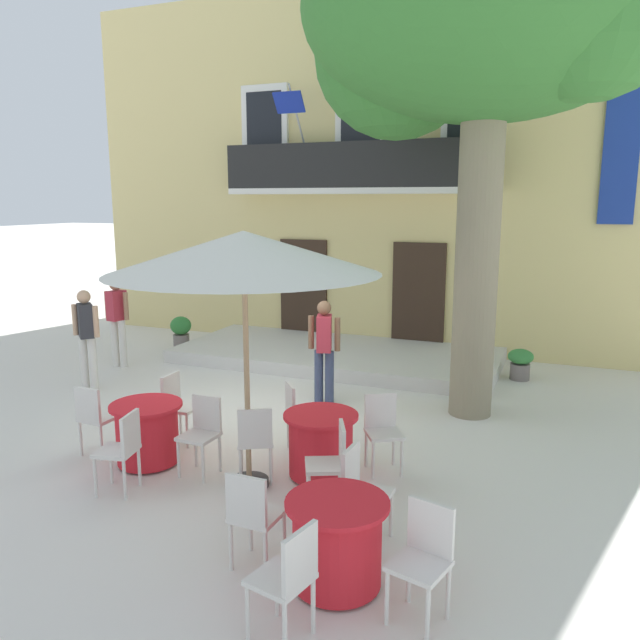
# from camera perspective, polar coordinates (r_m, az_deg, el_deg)

# --- Properties ---
(ground_plane) EXTENTS (120.00, 120.00, 0.00)m
(ground_plane) POSITION_cam_1_polar(r_m,az_deg,el_deg) (9.15, -5.78, -9.25)
(ground_plane) COLOR silver
(building_facade) EXTENTS (13.00, 5.09, 7.50)m
(building_facade) POSITION_cam_1_polar(r_m,az_deg,el_deg) (15.15, 6.21, 13.20)
(building_facade) COLOR #DBC67F
(building_facade) RESTS_ON ground
(entrance_step_platform) EXTENTS (6.26, 2.78, 0.25)m
(entrance_step_platform) POSITION_cam_1_polar(r_m,az_deg,el_deg) (12.31, 1.56, -3.25)
(entrance_step_platform) COLOR silver
(entrance_step_platform) RESTS_ON ground
(plane_tree) EXTENTS (5.25, 4.61, 7.27)m
(plane_tree) POSITION_cam_1_polar(r_m,az_deg,el_deg) (9.51, 14.83, 25.42)
(plane_tree) COLOR #7F755B
(plane_tree) RESTS_ON ground
(cafe_table_near_tree) EXTENTS (0.86, 0.86, 0.76)m
(cafe_table_near_tree) POSITION_cam_1_polar(r_m,az_deg,el_deg) (7.26, 0.08, -11.40)
(cafe_table_near_tree) COLOR red
(cafe_table_near_tree) RESTS_ON ground
(cafe_chair_near_tree_0) EXTENTS (0.55, 0.55, 0.91)m
(cafe_chair_near_tree_0) POSITION_cam_1_polar(r_m,az_deg,el_deg) (7.43, 5.78, -9.78)
(cafe_chair_near_tree_0) COLOR silver
(cafe_chair_near_tree_0) RESTS_ON ground
(cafe_chair_near_tree_1) EXTENTS (0.56, 0.56, 0.91)m
(cafe_chair_near_tree_1) POSITION_cam_1_polar(r_m,az_deg,el_deg) (7.87, -2.01, -8.52)
(cafe_chair_near_tree_1) COLOR silver
(cafe_chair_near_tree_1) RESTS_ON ground
(cafe_chair_near_tree_2) EXTENTS (0.54, 0.54, 0.91)m
(cafe_chair_near_tree_2) POSITION_cam_1_polar(r_m,az_deg,el_deg) (7.11, -5.99, -10.79)
(cafe_chair_near_tree_2) COLOR silver
(cafe_chair_near_tree_2) RESTS_ON ground
(cafe_chair_near_tree_3) EXTENTS (0.53, 0.53, 0.91)m
(cafe_chair_near_tree_3) POSITION_cam_1_polar(r_m,az_deg,el_deg) (6.52, 1.12, -12.78)
(cafe_chair_near_tree_3) COLOR silver
(cafe_chair_near_tree_3) RESTS_ON ground
(cafe_table_middle) EXTENTS (0.86, 0.86, 0.76)m
(cafe_table_middle) POSITION_cam_1_polar(r_m,az_deg,el_deg) (5.41, 1.58, -19.81)
(cafe_table_middle) COLOR red
(cafe_table_middle) RESTS_ON ground
(cafe_chair_middle_0) EXTENTS (0.49, 0.49, 0.91)m
(cafe_chair_middle_0) POSITION_cam_1_polar(r_m,az_deg,el_deg) (5.06, 9.55, -20.49)
(cafe_chair_middle_0) COLOR silver
(cafe_chair_middle_0) RESTS_ON ground
(cafe_chair_middle_1) EXTENTS (0.42, 0.42, 0.91)m
(cafe_chair_middle_1) POSITION_cam_1_polar(r_m,az_deg,el_deg) (5.98, 3.79, -15.14)
(cafe_chair_middle_1) COLOR silver
(cafe_chair_middle_1) RESTS_ON ground
(cafe_chair_middle_2) EXTENTS (0.41, 0.41, 0.91)m
(cafe_chair_middle_2) POSITION_cam_1_polar(r_m,az_deg,el_deg) (5.57, -6.22, -17.27)
(cafe_chair_middle_2) COLOR silver
(cafe_chair_middle_2) RESTS_ON ground
(cafe_chair_middle_3) EXTENTS (0.48, 0.48, 0.91)m
(cafe_chair_middle_3) POSITION_cam_1_polar(r_m,az_deg,el_deg) (4.78, -2.92, -22.45)
(cafe_chair_middle_3) COLOR silver
(cafe_chair_middle_3) RESTS_ON ground
(cafe_table_front) EXTENTS (0.86, 0.86, 0.76)m
(cafe_table_front) POSITION_cam_1_polar(r_m,az_deg,el_deg) (7.88, -15.64, -9.99)
(cafe_table_front) COLOR red
(cafe_table_front) RESTS_ON ground
(cafe_chair_front_0) EXTENTS (0.47, 0.47, 0.91)m
(cafe_chair_front_0) POSITION_cam_1_polar(r_m,az_deg,el_deg) (7.18, -17.76, -11.06)
(cafe_chair_front_0) COLOR silver
(cafe_chair_front_0) RESTS_ON ground
(cafe_chair_front_1) EXTENTS (0.42, 0.42, 0.91)m
(cafe_chair_front_1) POSITION_cam_1_polar(r_m,az_deg,el_deg) (7.45, -10.81, -9.88)
(cafe_chair_front_1) COLOR silver
(cafe_chair_front_1) RESTS_ON ground
(cafe_chair_front_2) EXTENTS (0.40, 0.40, 0.91)m
(cafe_chair_front_2) POSITION_cam_1_polar(r_m,az_deg,el_deg) (8.44, -12.98, -7.44)
(cafe_chair_front_2) COLOR silver
(cafe_chair_front_2) RESTS_ON ground
(cafe_chair_front_3) EXTENTS (0.42, 0.42, 0.91)m
(cafe_chair_front_3) POSITION_cam_1_polar(r_m,az_deg,el_deg) (8.26, -20.06, -8.25)
(cafe_chair_front_3) COLOR silver
(cafe_chair_front_3) RESTS_ON ground
(cafe_umbrella) EXTENTS (2.90, 2.90, 2.85)m
(cafe_umbrella) POSITION_cam_1_polar(r_m,az_deg,el_deg) (6.53, -7.04, 6.10)
(cafe_umbrella) COLOR #997A56
(cafe_umbrella) RESTS_ON ground
(ground_planter_left) EXTENTS (0.44, 0.44, 0.70)m
(ground_planter_left) POSITION_cam_1_polar(r_m,az_deg,el_deg) (13.60, -12.71, -0.97)
(ground_planter_left) COLOR slate
(ground_planter_left) RESTS_ON ground
(ground_planter_right) EXTENTS (0.45, 0.45, 0.55)m
(ground_planter_right) POSITION_cam_1_polar(r_m,az_deg,el_deg) (11.59, 18.00, -3.74)
(ground_planter_right) COLOR slate
(ground_planter_right) RESTS_ON ground
(pedestrian_near_entrance) EXTENTS (0.53, 0.37, 1.70)m
(pedestrian_near_entrance) POSITION_cam_1_polar(r_m,az_deg,el_deg) (12.36, -18.20, 0.24)
(pedestrian_near_entrance) COLOR silver
(pedestrian_near_entrance) RESTS_ON ground
(pedestrian_mid_plaza) EXTENTS (0.53, 0.39, 1.64)m
(pedestrian_mid_plaza) POSITION_cam_1_polar(r_m,az_deg,el_deg) (9.62, 0.38, -2.41)
(pedestrian_mid_plaza) COLOR #384260
(pedestrian_mid_plaza) RESTS_ON ground
(pedestrian_by_tree) EXTENTS (0.53, 0.39, 1.71)m
(pedestrian_by_tree) POSITION_cam_1_polar(r_m,az_deg,el_deg) (10.98, -20.75, -1.23)
(pedestrian_by_tree) COLOR silver
(pedestrian_by_tree) RESTS_ON ground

